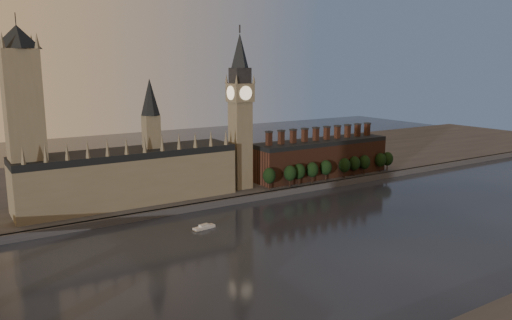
{
  "coord_description": "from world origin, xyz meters",
  "views": [
    {
      "loc": [
        -158.78,
        -171.98,
        85.81
      ],
      "look_at": [
        -12.95,
        55.0,
        34.26
      ],
      "focal_mm": 35.0,
      "sensor_mm": 36.0,
      "label": 1
    }
  ],
  "objects": [
    {
      "name": "ground",
      "position": [
        0.0,
        0.0,
        0.0
      ],
      "size": [
        900.0,
        900.0,
        0.0
      ],
      "primitive_type": "plane",
      "color": "black",
      "rests_on": "ground"
    },
    {
      "name": "north_bank",
      "position": [
        0.0,
        178.04,
        2.0
      ],
      "size": [
        900.0,
        182.0,
        4.0
      ],
      "color": "#48484D",
      "rests_on": "ground"
    },
    {
      "name": "palace_of_westminster",
      "position": [
        -64.41,
        114.91,
        21.63
      ],
      "size": [
        130.0,
        30.3,
        74.0
      ],
      "color": "#756953",
      "rests_on": "north_bank"
    },
    {
      "name": "victoria_tower",
      "position": [
        -120.0,
        115.0,
        59.09
      ],
      "size": [
        24.0,
        24.0,
        108.0
      ],
      "color": "#756953",
      "rests_on": "north_bank"
    },
    {
      "name": "big_ben",
      "position": [
        10.0,
        110.0,
        56.83
      ],
      "size": [
        15.0,
        15.0,
        107.0
      ],
      "color": "#756953",
      "rests_on": "north_bank"
    },
    {
      "name": "chimney_block",
      "position": [
        80.0,
        110.0,
        17.82
      ],
      "size": [
        110.0,
        25.0,
        37.0
      ],
      "color": "#4D2A1D",
      "rests_on": "north_bank"
    },
    {
      "name": "embankment_tree_0",
      "position": [
        23.2,
        94.98,
        13.47
      ],
      "size": [
        8.6,
        8.6,
        14.88
      ],
      "color": "black",
      "rests_on": "north_bank"
    },
    {
      "name": "embankment_tree_1",
      "position": [
        39.54,
        93.87,
        13.47
      ],
      "size": [
        8.6,
        8.6,
        14.88
      ],
      "color": "black",
      "rests_on": "north_bank"
    },
    {
      "name": "embankment_tree_2",
      "position": [
        48.51,
        95.35,
        13.47
      ],
      "size": [
        8.6,
        8.6,
        14.88
      ],
      "color": "black",
      "rests_on": "north_bank"
    },
    {
      "name": "embankment_tree_3",
      "position": [
        59.46,
        94.55,
        13.47
      ],
      "size": [
        8.6,
        8.6,
        14.88
      ],
      "color": "black",
      "rests_on": "north_bank"
    },
    {
      "name": "embankment_tree_4",
      "position": [
        72.52,
        95.27,
        13.47
      ],
      "size": [
        8.6,
        8.6,
        14.88
      ],
      "color": "black",
      "rests_on": "north_bank"
    },
    {
      "name": "embankment_tree_5",
      "position": [
        89.39,
        94.11,
        13.47
      ],
      "size": [
        8.6,
        8.6,
        14.88
      ],
      "color": "black",
      "rests_on": "north_bank"
    },
    {
      "name": "embankment_tree_6",
      "position": [
        100.49,
        95.46,
        13.47
      ],
      "size": [
        8.6,
        8.6,
        14.88
      ],
      "color": "black",
      "rests_on": "north_bank"
    },
    {
      "name": "embankment_tree_7",
      "position": [
        110.15,
        94.72,
        13.47
      ],
      "size": [
        8.6,
        8.6,
        14.88
      ],
      "color": "black",
      "rests_on": "north_bank"
    },
    {
      "name": "embankment_tree_8",
      "position": [
        127.38,
        94.83,
        13.47
      ],
      "size": [
        8.6,
        8.6,
        14.88
      ],
      "color": "black",
      "rests_on": "north_bank"
    },
    {
      "name": "embankment_tree_9",
      "position": [
        135.16,
        94.8,
        13.47
      ],
      "size": [
        8.6,
        8.6,
        14.88
      ],
      "color": "black",
      "rests_on": "north_bank"
    },
    {
      "name": "river_boat",
      "position": [
        -44.91,
        56.44,
        0.96
      ],
      "size": [
        12.92,
        5.59,
        2.5
      ],
      "rotation": [
        0.0,
        0.0,
        0.17
      ],
      "color": "silver",
      "rests_on": "ground"
    }
  ]
}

